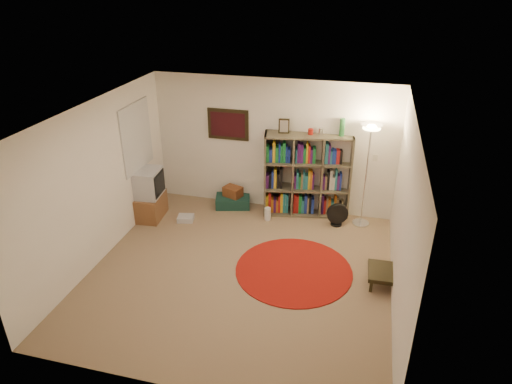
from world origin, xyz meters
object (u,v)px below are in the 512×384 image
floor_fan (337,215)px  side_table (387,273)px  suitcase (233,201)px  bookshelf (306,176)px  floor_lamp (370,143)px  tv_stand (149,195)px

floor_fan → side_table: bearing=-78.4°
floor_fan → suitcase: size_ratio=0.59×
bookshelf → floor_fan: (0.65, -0.36, -0.54)m
floor_lamp → suitcase: size_ratio=2.56×
tv_stand → side_table: bearing=-18.3°
suitcase → side_table: 3.42m
tv_stand → suitcase: bearing=25.4°
floor_lamp → side_table: (0.44, -1.72, -1.37)m
bookshelf → floor_fan: 0.92m
bookshelf → tv_stand: (-2.75, -0.90, -0.30)m
floor_lamp → suitcase: (-2.46, 0.09, -1.46)m
floor_lamp → floor_fan: bearing=-158.9°
tv_stand → side_table: size_ratio=1.75×
floor_fan → suitcase: floor_fan is taller
suitcase → bookshelf: bearing=-10.6°
tv_stand → suitcase: size_ratio=1.30×
bookshelf → side_table: (1.51, -1.91, -0.55)m
side_table → bookshelf: bearing=128.4°
bookshelf → floor_lamp: 1.36m
tv_stand → side_table: 4.39m
floor_fan → suitcase: bearing=155.6°
side_table → floor_lamp: bearing=104.3°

